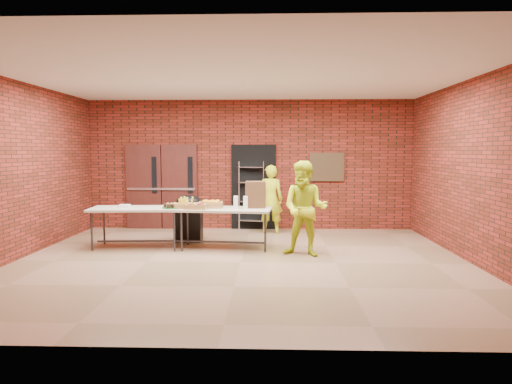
# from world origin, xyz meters

# --- Properties ---
(room) EXTENTS (8.08, 7.08, 3.28)m
(room) POSITION_xyz_m (0.00, 0.00, 1.60)
(room) COLOR olive
(room) RESTS_ON ground
(double_doors) EXTENTS (1.78, 0.12, 2.10)m
(double_doors) POSITION_xyz_m (-2.20, 3.44, 1.05)
(double_doors) COLOR #401812
(double_doors) RESTS_ON room
(dark_doorway) EXTENTS (1.10, 0.06, 2.10)m
(dark_doorway) POSITION_xyz_m (0.10, 3.46, 1.05)
(dark_doorway) COLOR black
(dark_doorway) RESTS_ON room
(bronze_plaque) EXTENTS (0.85, 0.04, 0.70)m
(bronze_plaque) POSITION_xyz_m (1.90, 3.45, 1.55)
(bronze_plaque) COLOR #3B2717
(bronze_plaque) RESTS_ON room
(wire_rack) EXTENTS (0.65, 0.31, 1.69)m
(wire_rack) POSITION_xyz_m (0.05, 3.32, 0.84)
(wire_rack) COLOR silver
(wire_rack) RESTS_ON room
(table_left) EXTENTS (2.03, 0.95, 0.81)m
(table_left) POSITION_xyz_m (-2.08, 1.16, 0.75)
(table_left) COLOR tan
(table_left) RESTS_ON room
(table_right) EXTENTS (2.03, 0.99, 0.81)m
(table_right) POSITION_xyz_m (-0.46, 1.13, 0.74)
(table_right) COLOR tan
(table_right) RESTS_ON room
(basket_bananas) EXTENTS (0.41, 0.32, 0.13)m
(basket_bananas) POSITION_xyz_m (-1.15, 1.10, 0.86)
(basket_bananas) COLOR #AB7F45
(basket_bananas) RESTS_ON table_right
(basket_oranges) EXTENTS (0.47, 0.36, 0.15)m
(basket_oranges) POSITION_xyz_m (-0.68, 1.22, 0.87)
(basket_oranges) COLOR #AB7F45
(basket_oranges) RESTS_ON table_right
(basket_apples) EXTENTS (0.40, 0.31, 0.13)m
(basket_apples) POSITION_xyz_m (-0.94, 0.99, 0.86)
(basket_apples) COLOR #AB7F45
(basket_apples) RESTS_ON table_right
(muffin_tray) EXTENTS (0.41, 0.41, 0.10)m
(muffin_tray) POSITION_xyz_m (-1.43, 1.10, 0.86)
(muffin_tray) COLOR #154F1C
(muffin_tray) RESTS_ON table_left
(napkin_box) EXTENTS (0.20, 0.13, 0.07)m
(napkin_box) POSITION_xyz_m (-2.39, 1.11, 0.85)
(napkin_box) COLOR white
(napkin_box) RESTS_ON table_left
(coffee_dispenser) EXTENTS (0.40, 0.36, 0.53)m
(coffee_dispenser) POSITION_xyz_m (0.22, 1.27, 1.07)
(coffee_dispenser) COLOR #51321B
(coffee_dispenser) RESTS_ON table_right
(cup_stack_front) EXTENTS (0.08, 0.08, 0.24)m
(cup_stack_front) POSITION_xyz_m (-0.17, 1.06, 0.93)
(cup_stack_front) COLOR white
(cup_stack_front) RESTS_ON table_right
(cup_stack_mid) EXTENTS (0.09, 0.09, 0.26)m
(cup_stack_mid) POSITION_xyz_m (0.03, 0.98, 0.94)
(cup_stack_mid) COLOR white
(cup_stack_mid) RESTS_ON table_right
(cup_stack_back) EXTENTS (0.08, 0.08, 0.25)m
(cup_stack_back) POSITION_xyz_m (-0.17, 1.15, 0.93)
(cup_stack_back) COLOR white
(cup_stack_back) RESTS_ON table_right
(covered_grill) EXTENTS (0.56, 0.47, 1.01)m
(covered_grill) POSITION_xyz_m (-1.24, 1.86, 0.50)
(covered_grill) COLOR black
(covered_grill) RESTS_ON room
(volunteer_woman) EXTENTS (0.59, 0.39, 1.62)m
(volunteer_woman) POSITION_xyz_m (0.52, 2.87, 0.81)
(volunteer_woman) COLOR #BFCC16
(volunteer_woman) RESTS_ON room
(volunteer_man) EXTENTS (1.02, 0.90, 1.76)m
(volunteer_man) POSITION_xyz_m (1.16, 0.55, 0.88)
(volunteer_man) COLOR #BFCC16
(volunteer_man) RESTS_ON room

